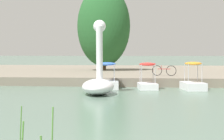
# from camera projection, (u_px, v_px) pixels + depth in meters

# --- Properties ---
(shore_bank_far) EXTENTS (143.72, 25.10, 0.57)m
(shore_bank_far) POSITION_uv_depth(u_px,v_px,m) (143.00, 73.00, 39.04)
(shore_bank_far) COLOR slate
(shore_bank_far) RESTS_ON ground_plane
(swan_boat) EXTENTS (1.92, 3.47, 3.98)m
(swan_boat) POSITION_uv_depth(u_px,v_px,m) (98.00, 80.00, 22.24)
(swan_boat) COLOR white
(swan_boat) RESTS_ON ground_plane
(pedal_boat_blue) EXTENTS (1.57, 2.27, 1.60)m
(pedal_boat_blue) POSITION_uv_depth(u_px,v_px,m) (107.00, 81.00, 25.73)
(pedal_boat_blue) COLOR white
(pedal_boat_blue) RESTS_ON ground_plane
(pedal_boat_red) EXTENTS (1.34, 2.07, 1.59)m
(pedal_boat_red) POSITION_uv_depth(u_px,v_px,m) (147.00, 81.00, 25.22)
(pedal_boat_red) COLOR white
(pedal_boat_red) RESTS_ON ground_plane
(pedal_boat_orange) EXTENTS (1.51, 2.30, 1.64)m
(pedal_boat_orange) POSITION_uv_depth(u_px,v_px,m) (193.00, 82.00, 24.80)
(pedal_boat_orange) COLOR white
(pedal_boat_orange) RESTS_ON ground_plane
(tree_willow_near_path) EXTENTS (5.82, 5.35, 7.55)m
(tree_willow_near_path) POSITION_uv_depth(u_px,v_px,m) (104.00, 26.00, 37.60)
(tree_willow_near_path) COLOR #4C3823
(tree_willow_near_path) RESTS_ON shore_bank_far
(bicycle_parked) EXTENTS (1.68, 0.46, 0.73)m
(bicycle_parked) POSITION_uv_depth(u_px,v_px,m) (164.00, 71.00, 29.18)
(bicycle_parked) COLOR black
(bicycle_parked) RESTS_ON shore_bank_far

